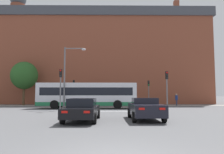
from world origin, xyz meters
name	(u,v)px	position (x,y,z in m)	size (l,w,h in m)	color
stop_line_strip	(111,111)	(0.00, 15.88, 0.00)	(8.25, 0.30, 0.01)	silver
far_pavement	(111,105)	(0.00, 27.57, 0.01)	(69.16, 2.50, 0.01)	gray
brick_civic_building	(93,59)	(-3.34, 36.95, 8.58)	(42.82, 12.46, 22.34)	brown
car_saloon_left	(82,109)	(-1.84, 8.11, 0.72)	(2.06, 4.84, 1.39)	black
car_roadster_right	(145,109)	(2.16, 8.64, 0.72)	(2.01, 4.49, 1.42)	black
bus_crossing_lead	(87,95)	(-2.81, 20.52, 1.60)	(11.56, 2.68, 2.99)	silver
traffic_light_near_right	(167,84)	(5.66, 16.37, 2.70)	(0.26, 0.31, 4.00)	slate
traffic_light_near_left	(60,83)	(-5.10, 16.42, 2.82)	(0.26, 0.31, 4.20)	slate
traffic_light_far_left	(74,88)	(-5.49, 26.91, 2.57)	(0.26, 0.31, 3.80)	slate
traffic_light_far_right	(149,89)	(5.67, 26.77, 2.52)	(0.26, 0.31, 3.72)	slate
street_lamp_junction	(68,70)	(-4.84, 19.16, 4.37)	(2.50, 0.36, 7.07)	slate
pedestrian_waiting	(176,98)	(9.82, 26.87, 1.05)	(0.30, 0.44, 1.78)	#333851
tree_by_building	(24,75)	(-13.47, 28.46, 4.61)	(4.11, 4.11, 6.78)	#4C3823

